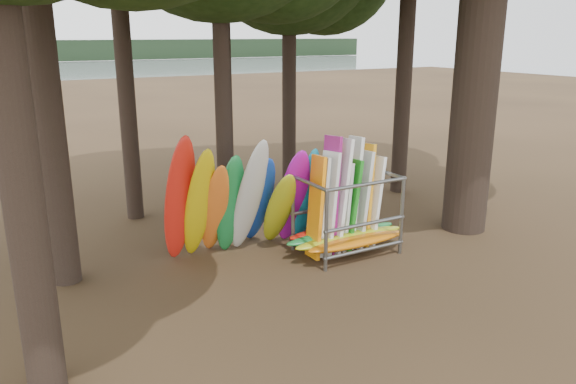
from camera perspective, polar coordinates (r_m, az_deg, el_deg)
ground at (r=13.53m, az=3.81°, el=-7.13°), size 120.00×120.00×0.00m
lake at (r=70.92m, az=-24.23°, el=10.21°), size 160.00×160.00×0.00m
far_shore at (r=120.63m, az=-26.90°, el=12.62°), size 160.00×4.00×4.00m
kayak_row at (r=13.74m, az=-3.11°, el=-0.85°), size 4.91×2.15×3.28m
storage_rack at (r=13.91m, az=5.92°, el=-2.39°), size 3.21×1.52×2.92m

